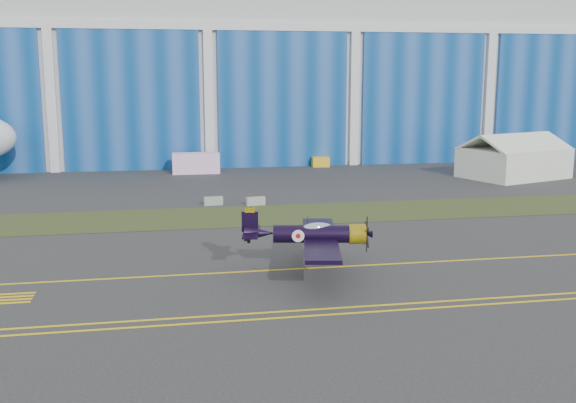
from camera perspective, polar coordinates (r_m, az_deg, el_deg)
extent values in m
plane|color=#343536|center=(52.69, -2.87, -4.35)|extent=(260.00, 260.00, 0.00)
cube|color=#475128|center=(66.22, -4.48, -1.24)|extent=(260.00, 10.00, 0.02)
cube|color=silver|center=(122.65, -7.50, 11.20)|extent=(220.00, 45.00, 30.00)
cube|color=#0B438E|center=(99.95, -6.72, 8.50)|extent=(220.00, 0.60, 20.00)
cube|color=silver|center=(100.08, -6.85, 14.57)|extent=(220.00, 0.70, 1.20)
cube|color=yellow|center=(47.92, -2.07, -5.87)|extent=(200.00, 0.20, 0.02)
cube|color=yellow|center=(39.02, 0.01, -9.77)|extent=(80.00, 0.20, 0.02)
cube|color=yellow|center=(39.95, -0.25, -9.28)|extent=(80.00, 0.20, 0.02)
cube|color=#F5C8FC|center=(95.85, -7.80, 3.24)|extent=(6.62, 2.77, 2.85)
cube|color=yellow|center=(101.93, 2.77, 3.37)|extent=(2.59, 1.68, 1.48)
cube|color=#A68BA2|center=(112.31, 21.45, 3.41)|extent=(3.32, 2.33, 1.81)
cube|color=gray|center=(72.03, -6.35, 0.04)|extent=(2.06, 0.84, 0.90)
cube|color=#969A97|center=(71.54, -2.76, 0.02)|extent=(2.07, 0.88, 0.90)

